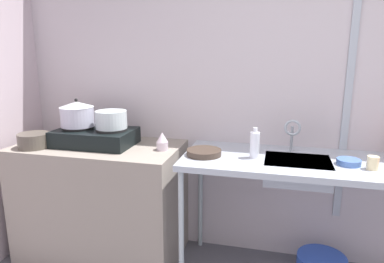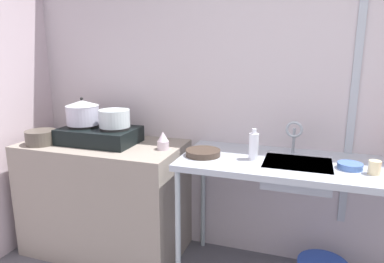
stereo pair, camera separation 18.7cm
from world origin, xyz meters
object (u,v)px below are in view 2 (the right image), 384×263
object	(u,v)px
stove	(99,135)
faucet	(294,132)
percolator	(163,141)
pot_on_left_burner	(83,112)
pot_on_right_burner	(114,118)
small_bowl_on_drainboard	(350,166)
cup_by_rack	(374,168)
sink_basin	(297,173)
frying_pan	(203,153)
bottle_by_sink	(254,146)
pot_beside_stove	(41,137)

from	to	relation	value
stove	faucet	bearing A→B (deg)	5.90
percolator	pot_on_left_burner	bearing A→B (deg)	179.49
pot_on_right_burner	small_bowl_on_drainboard	distance (m)	1.63
stove	cup_by_rack	distance (m)	1.89
pot_on_left_burner	pot_on_right_burner	bearing A→B (deg)	0.00
sink_basin	frying_pan	xyz separation A→B (m)	(-0.61, -0.05, 0.09)
sink_basin	percolator	bearing A→B (deg)	179.53
stove	pot_on_left_burner	world-z (taller)	pot_on_left_burner
percolator	frying_pan	bearing A→B (deg)	-9.85
sink_basin	cup_by_rack	bearing A→B (deg)	-10.73
sink_basin	faucet	xyz separation A→B (m)	(-0.04, 0.16, 0.23)
cup_by_rack	bottle_by_sink	distance (m)	0.71
pot_on_right_burner	faucet	size ratio (longest dim) A/B	0.96
pot_on_left_burner	frying_pan	distance (m)	1.01
small_bowl_on_drainboard	percolator	bearing A→B (deg)	178.60
pot_on_right_burner	small_bowl_on_drainboard	xyz separation A→B (m)	(1.62, -0.04, -0.18)
cup_by_rack	bottle_by_sink	xyz separation A→B (m)	(-0.70, 0.06, 0.05)
pot_on_right_burner	frying_pan	size ratio (longest dim) A/B	0.97
pot_on_left_burner	faucet	size ratio (longest dim) A/B	1.06
pot_on_left_burner	pot_beside_stove	distance (m)	0.36
stove	sink_basin	size ratio (longest dim) A/B	1.38
percolator	bottle_by_sink	bearing A→B (deg)	-2.62
small_bowl_on_drainboard	stove	bearing A→B (deg)	178.83
pot_on_right_burner	small_bowl_on_drainboard	size ratio (longest dim) A/B	1.56
pot_on_right_burner	sink_basin	distance (m)	1.35
pot_on_right_burner	frying_pan	world-z (taller)	pot_on_right_burner
pot_on_right_burner	pot_beside_stove	world-z (taller)	pot_on_right_burner
stove	percolator	size ratio (longest dim) A/B	4.43
sink_basin	small_bowl_on_drainboard	size ratio (longest dim) A/B	2.87
pot_on_right_burner	sink_basin	bearing A→B (deg)	-0.59
frying_pan	sink_basin	bearing A→B (deg)	4.40
stove	frying_pan	bearing A→B (deg)	-4.11
stove	bottle_by_sink	world-z (taller)	bottle_by_sink
stove	pot_on_right_burner	xyz separation A→B (m)	(0.14, 0.00, 0.14)
frying_pan	small_bowl_on_drainboard	bearing A→B (deg)	1.55
pot_beside_stove	small_bowl_on_drainboard	bearing A→B (deg)	3.60
pot_on_right_burner	cup_by_rack	xyz separation A→B (m)	(1.75, -0.09, -0.16)
sink_basin	pot_beside_stove	bearing A→B (deg)	-175.13
pot_on_left_burner	cup_by_rack	world-z (taller)	pot_on_left_burner
faucet	frying_pan	bearing A→B (deg)	-160.11
pot_on_left_burner	faucet	bearing A→B (deg)	5.38
pot_beside_stove	percolator	world-z (taller)	percolator
pot_on_left_burner	sink_basin	xyz separation A→B (m)	(1.60, -0.01, -0.30)
pot_beside_stove	frying_pan	bearing A→B (deg)	5.10
cup_by_rack	faucet	bearing A→B (deg)	152.52
cup_by_rack	bottle_by_sink	bearing A→B (deg)	175.27
sink_basin	bottle_by_sink	size ratio (longest dim) A/B	2.04
percolator	cup_by_rack	distance (m)	1.36
cup_by_rack	small_bowl_on_drainboard	bearing A→B (deg)	154.50
pot_beside_stove	small_bowl_on_drainboard	world-z (taller)	pot_beside_stove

